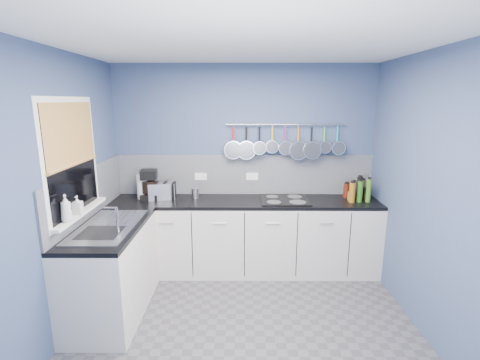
{
  "coord_description": "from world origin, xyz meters",
  "views": [
    {
      "loc": [
        -0.03,
        -2.81,
        2.07
      ],
      "look_at": [
        -0.05,
        0.75,
        1.25
      ],
      "focal_mm": 26.06,
      "sensor_mm": 36.0,
      "label": 1
    }
  ],
  "objects_px": {
    "toaster": "(161,191)",
    "canister": "(195,193)",
    "coffee_maker": "(149,185)",
    "soap_bottle_b": "(77,205)",
    "hob": "(285,200)",
    "soap_bottle_a": "(66,208)",
    "paper_towel": "(142,187)"
  },
  "relations": [
    {
      "from": "soap_bottle_a",
      "to": "canister",
      "type": "distance_m",
      "value": 1.59
    },
    {
      "from": "hob",
      "to": "canister",
      "type": "bearing_deg",
      "value": 174.99
    },
    {
      "from": "toaster",
      "to": "hob",
      "type": "bearing_deg",
      "value": -16.97
    },
    {
      "from": "soap_bottle_b",
      "to": "paper_towel",
      "type": "relative_size",
      "value": 0.58
    },
    {
      "from": "soap_bottle_b",
      "to": "canister",
      "type": "bearing_deg",
      "value": 49.1
    },
    {
      "from": "soap_bottle_b",
      "to": "toaster",
      "type": "distance_m",
      "value": 1.17
    },
    {
      "from": "soap_bottle_b",
      "to": "toaster",
      "type": "relative_size",
      "value": 0.56
    },
    {
      "from": "coffee_maker",
      "to": "toaster",
      "type": "bearing_deg",
      "value": -5.26
    },
    {
      "from": "soap_bottle_b",
      "to": "toaster",
      "type": "bearing_deg",
      "value": 63.26
    },
    {
      "from": "soap_bottle_b",
      "to": "hob",
      "type": "xyz_separation_m",
      "value": [
        2.01,
        0.98,
        -0.23
      ]
    },
    {
      "from": "coffee_maker",
      "to": "toaster",
      "type": "height_order",
      "value": "coffee_maker"
    },
    {
      "from": "hob",
      "to": "soap_bottle_b",
      "type": "bearing_deg",
      "value": -154.08
    },
    {
      "from": "paper_towel",
      "to": "hob",
      "type": "bearing_deg",
      "value": -2.17
    },
    {
      "from": "coffee_maker",
      "to": "canister",
      "type": "xyz_separation_m",
      "value": [
        0.55,
        0.04,
        -0.12
      ]
    },
    {
      "from": "soap_bottle_a",
      "to": "toaster",
      "type": "bearing_deg",
      "value": 67.19
    },
    {
      "from": "paper_towel",
      "to": "hob",
      "type": "height_order",
      "value": "paper_towel"
    },
    {
      "from": "soap_bottle_b",
      "to": "toaster",
      "type": "height_order",
      "value": "soap_bottle_b"
    },
    {
      "from": "soap_bottle_a",
      "to": "canister",
      "type": "bearing_deg",
      "value": 53.98
    },
    {
      "from": "coffee_maker",
      "to": "canister",
      "type": "relative_size",
      "value": 2.87
    },
    {
      "from": "soap_bottle_a",
      "to": "canister",
      "type": "height_order",
      "value": "soap_bottle_a"
    },
    {
      "from": "soap_bottle_a",
      "to": "hob",
      "type": "bearing_deg",
      "value": 30.46
    },
    {
      "from": "canister",
      "to": "hob",
      "type": "relative_size",
      "value": 0.22
    },
    {
      "from": "soap_bottle_b",
      "to": "coffee_maker",
      "type": "relative_size",
      "value": 0.48
    },
    {
      "from": "coffee_maker",
      "to": "toaster",
      "type": "xyz_separation_m",
      "value": [
        0.14,
        0.01,
        -0.08
      ]
    },
    {
      "from": "canister",
      "to": "hob",
      "type": "bearing_deg",
      "value": -5.01
    },
    {
      "from": "hob",
      "to": "soap_bottle_a",
      "type": "bearing_deg",
      "value": -149.54
    },
    {
      "from": "soap_bottle_b",
      "to": "hob",
      "type": "distance_m",
      "value": 2.25
    },
    {
      "from": "paper_towel",
      "to": "coffee_maker",
      "type": "xyz_separation_m",
      "value": [
        0.08,
        -0.01,
        0.03
      ]
    },
    {
      "from": "toaster",
      "to": "canister",
      "type": "bearing_deg",
      "value": -9.85
    },
    {
      "from": "coffee_maker",
      "to": "hob",
      "type": "height_order",
      "value": "coffee_maker"
    },
    {
      "from": "coffee_maker",
      "to": "soap_bottle_b",
      "type": "bearing_deg",
      "value": -117.9
    },
    {
      "from": "soap_bottle_a",
      "to": "coffee_maker",
      "type": "distance_m",
      "value": 1.3
    }
  ]
}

